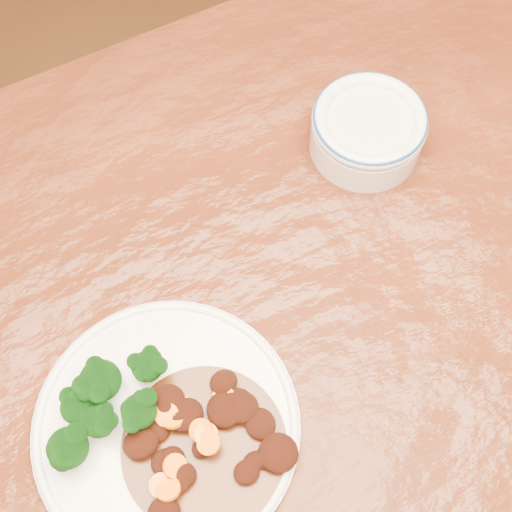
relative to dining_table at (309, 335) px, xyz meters
name	(u,v)px	position (x,y,z in m)	size (l,w,h in m)	color
ground	(287,445)	(0.00, 0.00, -0.67)	(4.00, 4.00, 0.00)	#472B11
dining_table	(309,335)	(0.00, 0.00, 0.00)	(1.51, 0.92, 0.75)	#58220F
dinner_plate	(166,426)	(-0.20, -0.04, 0.09)	(0.27, 0.27, 0.02)	white
broccoli_florets	(102,406)	(-0.24, 0.00, 0.12)	(0.14, 0.09, 0.05)	#68A153
mince_stew	(206,439)	(-0.17, -0.07, 0.10)	(0.16, 0.16, 0.03)	#4E2208
dip_bowl	(368,130)	(0.16, 0.16, 0.11)	(0.14, 0.14, 0.06)	silver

